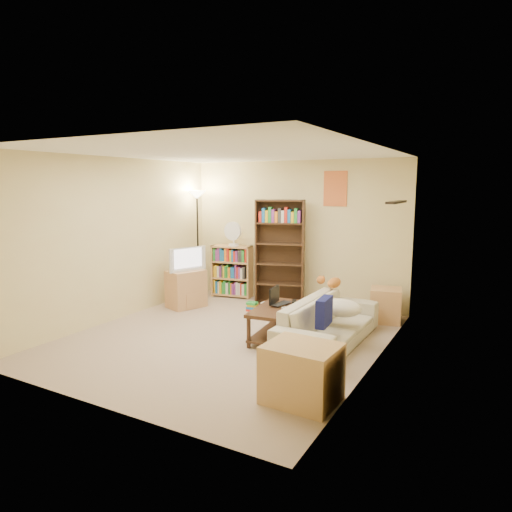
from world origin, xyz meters
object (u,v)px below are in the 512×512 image
object	(u,v)px
tv_stand	(186,289)
laptop	(284,305)
television	(185,259)
floor_lamp	(197,212)
short_bookshelf	(232,271)
sofa	(329,323)
tabby_cat	(332,282)
side_table	(386,305)
tall_bookshelf	(280,251)
mug	(285,311)
coffee_table	(278,318)
end_cabinet	(302,373)
desk_fan	(233,234)

from	to	relation	value
tv_stand	laptop	bearing A→B (deg)	3.79
television	floor_lamp	distance (m)	1.13
short_bookshelf	floor_lamp	bearing A→B (deg)	-169.56
sofa	laptop	bearing A→B (deg)	96.59
tabby_cat	tv_stand	world-z (taller)	tabby_cat
sofa	tabby_cat	xyz separation A→B (m)	(-0.24, 0.77, 0.37)
side_table	tall_bookshelf	bearing A→B (deg)	178.56
sofa	tall_bookshelf	size ratio (longest dim) A/B	1.09
mug	tv_stand	distance (m)	2.55
coffee_table	tv_stand	bearing A→B (deg)	154.27
tabby_cat	tv_stand	xyz separation A→B (m)	(-2.54, -0.19, -0.34)
tabby_cat	tall_bookshelf	bearing A→B (deg)	150.98
laptop	tv_stand	world-z (taller)	tv_stand
coffee_table	side_table	distance (m)	1.88
sofa	coffee_table	size ratio (longest dim) A/B	1.86
laptop	side_table	bearing A→B (deg)	-26.76
end_cabinet	side_table	bearing A→B (deg)	88.33
short_bookshelf	floor_lamp	xyz separation A→B (m)	(-0.61, -0.23, 1.09)
desk_fan	tv_stand	bearing A→B (deg)	-109.49
desk_fan	tabby_cat	bearing A→B (deg)	-19.74
tv_stand	side_table	world-z (taller)	tv_stand
mug	desk_fan	size ratio (longest dim) A/B	0.22
side_table	end_cabinet	size ratio (longest dim) A/B	0.76
laptop	desk_fan	world-z (taller)	desk_fan
tabby_cat	mug	size ratio (longest dim) A/B	4.57
short_bookshelf	desk_fan	bearing A→B (deg)	-50.82
tabby_cat	coffee_table	bearing A→B (deg)	-113.56
tabby_cat	floor_lamp	world-z (taller)	floor_lamp
tv_stand	tall_bookshelf	world-z (taller)	tall_bookshelf
coffee_table	tall_bookshelf	bearing A→B (deg)	109.10
mug	tall_bookshelf	distance (m)	2.13
tv_stand	tall_bookshelf	xyz separation A→B (m)	(1.37, 0.84, 0.65)
sofa	coffee_table	xyz separation A→B (m)	(-0.66, -0.17, 0.01)
tall_bookshelf	end_cabinet	size ratio (longest dim) A/B	2.70
tv_stand	end_cabinet	bearing A→B (deg)	-15.52
sofa	television	distance (m)	2.90
mug	desk_fan	distance (m)	2.90
tv_stand	desk_fan	world-z (taller)	desk_fan
sofa	television	world-z (taller)	television
tall_bookshelf	desk_fan	bearing A→B (deg)	155.46
short_bookshelf	side_table	distance (m)	2.93
laptop	short_bookshelf	world-z (taller)	short_bookshelf
sofa	tabby_cat	bearing A→B (deg)	18.61
laptop	floor_lamp	size ratio (longest dim) A/B	0.19
tabby_cat	television	bearing A→B (deg)	-175.66
end_cabinet	tabby_cat	bearing A→B (deg)	103.24
coffee_table	side_table	size ratio (longest dim) A/B	2.08
short_bookshelf	end_cabinet	xyz separation A→B (m)	(2.82, -3.27, -0.20)
laptop	floor_lamp	distance (m)	3.07
desk_fan	side_table	xyz separation A→B (m)	(2.86, -0.19, -0.94)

